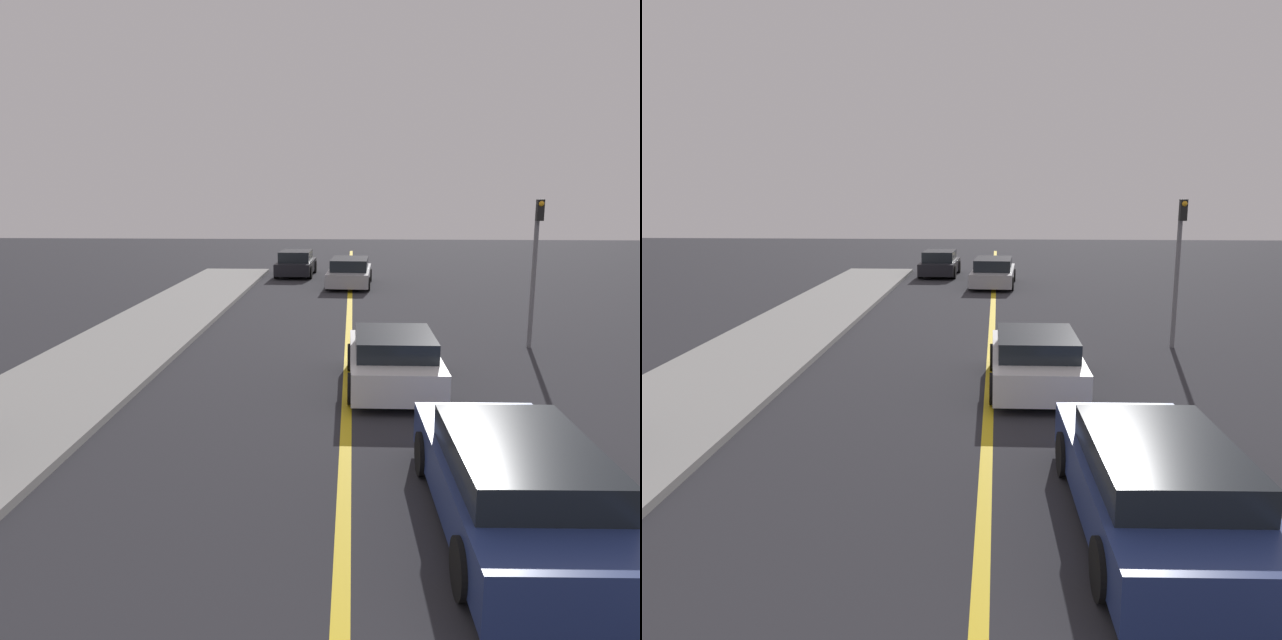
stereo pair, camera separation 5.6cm
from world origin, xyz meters
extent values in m
cube|color=gold|center=(0.00, 18.00, 0.00)|extent=(0.20, 60.00, 0.01)
cube|color=gray|center=(-6.11, 17.67, 0.07)|extent=(3.39, 35.35, 0.14)
cube|color=navy|center=(2.13, 9.29, 0.51)|extent=(2.03, 4.73, 0.65)
cube|color=black|center=(2.13, 9.06, 1.04)|extent=(1.73, 2.62, 0.41)
cylinder|color=black|center=(1.19, 10.71, 0.33)|extent=(0.24, 0.67, 0.66)
cylinder|color=black|center=(2.97, 10.77, 0.33)|extent=(0.24, 0.67, 0.66)
cylinder|color=black|center=(1.28, 7.81, 0.33)|extent=(0.24, 0.67, 0.66)
cylinder|color=black|center=(3.06, 7.87, 0.33)|extent=(0.24, 0.67, 0.66)
cube|color=silver|center=(0.99, 15.08, 0.50)|extent=(1.89, 3.97, 0.64)
cube|color=black|center=(0.99, 14.89, 1.03)|extent=(1.65, 2.19, 0.41)
cylinder|color=black|center=(0.10, 16.30, 0.32)|extent=(0.23, 0.64, 0.64)
cylinder|color=black|center=(1.86, 16.32, 0.32)|extent=(0.23, 0.64, 0.64)
cylinder|color=black|center=(0.12, 13.85, 0.32)|extent=(0.23, 0.64, 0.64)
cylinder|color=black|center=(1.88, 13.87, 0.32)|extent=(0.23, 0.64, 0.64)
cube|color=#9E9EA3|center=(-0.03, 30.38, 0.47)|extent=(2.07, 4.83, 0.60)
cube|color=black|center=(-0.03, 30.14, 1.02)|extent=(1.74, 2.69, 0.51)
cylinder|color=black|center=(-0.82, 31.89, 0.30)|extent=(0.25, 0.61, 0.60)
cylinder|color=black|center=(0.91, 31.80, 0.30)|extent=(0.25, 0.61, 0.60)
cylinder|color=black|center=(-0.98, 28.96, 0.30)|extent=(0.25, 0.61, 0.60)
cylinder|color=black|center=(0.76, 28.87, 0.30)|extent=(0.25, 0.61, 0.60)
cube|color=black|center=(-2.80, 33.76, 0.47)|extent=(1.87, 3.98, 0.58)
cube|color=black|center=(-2.80, 33.56, 1.03)|extent=(1.60, 2.21, 0.53)
cylinder|color=black|center=(-3.59, 35.00, 0.33)|extent=(0.24, 0.66, 0.66)
cylinder|color=black|center=(-1.93, 34.95, 0.33)|extent=(0.24, 0.66, 0.66)
cylinder|color=black|center=(-3.66, 32.57, 0.33)|extent=(0.24, 0.66, 0.66)
cylinder|color=black|center=(-2.01, 32.51, 0.33)|extent=(0.24, 0.66, 0.66)
cylinder|color=slate|center=(4.94, 18.82, 2.00)|extent=(0.12, 0.12, 3.99)
cube|color=black|center=(4.94, 18.64, 3.72)|extent=(0.18, 0.18, 0.55)
sphere|color=orange|center=(4.94, 18.55, 3.88)|extent=(0.14, 0.14, 0.14)
camera|label=1|loc=(0.08, 1.95, 4.13)|focal=35.00mm
camera|label=2|loc=(0.14, 1.95, 4.13)|focal=35.00mm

